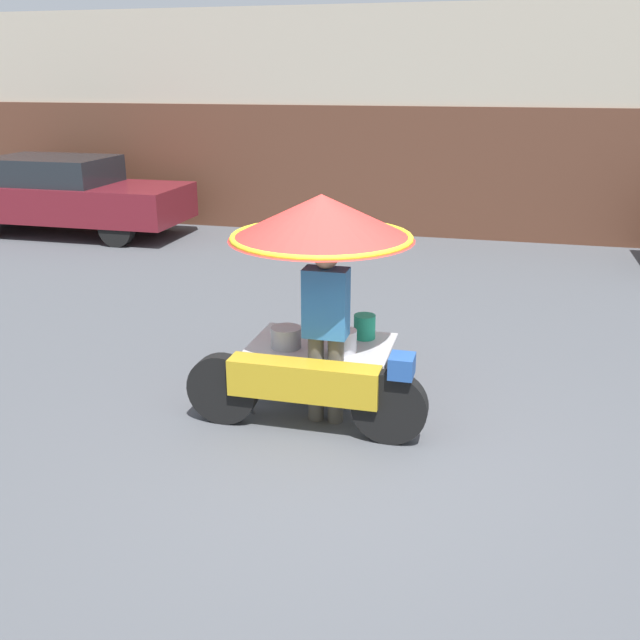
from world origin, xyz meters
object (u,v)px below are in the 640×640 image
object	(u,v)px
parked_car	(63,194)
potted_plant	(2,195)
vendor_person	(326,324)
vendor_motorcycle_cart	(320,253)

from	to	relation	value
parked_car	potted_plant	world-z (taller)	parked_car
vendor_person	potted_plant	size ratio (longest dim) A/B	1.57
vendor_motorcycle_cart	potted_plant	world-z (taller)	vendor_motorcycle_cart
parked_car	vendor_person	bearing A→B (deg)	-43.62
vendor_motorcycle_cart	potted_plant	size ratio (longest dim) A/B	2.06
parked_car	potted_plant	bearing A→B (deg)	161.75
vendor_motorcycle_cart	vendor_person	bearing A→B (deg)	-65.69
vendor_motorcycle_cart	vendor_person	distance (m)	0.63
potted_plant	vendor_motorcycle_cart	bearing A→B (deg)	-38.59
vendor_motorcycle_cart	vendor_person	world-z (taller)	vendor_motorcycle_cart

